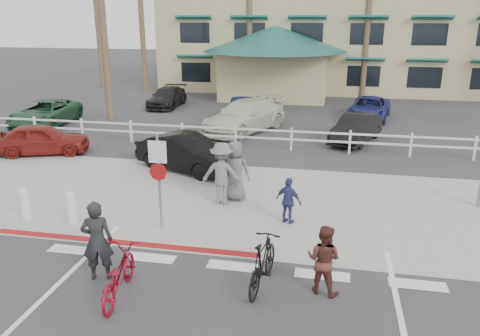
% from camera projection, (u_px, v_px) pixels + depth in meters
% --- Properties ---
extents(ground, '(140.00, 140.00, 0.00)m').
position_uv_depth(ground, '(227.00, 281.00, 10.09)').
color(ground, '#333335').
extents(sidewalk_plaza, '(22.00, 7.00, 0.01)m').
position_uv_depth(sidewalk_plaza, '(260.00, 203.00, 14.29)').
color(sidewalk_plaza, gray).
rests_on(sidewalk_plaza, ground).
extents(cross_street, '(40.00, 5.00, 0.01)m').
position_uv_depth(cross_street, '(276.00, 164.00, 18.02)').
color(cross_street, '#333335').
rests_on(cross_street, ground).
extents(parking_lot, '(50.00, 16.00, 0.01)m').
position_uv_depth(parking_lot, '(296.00, 115.00, 26.88)').
color(parking_lot, '#333335').
rests_on(parking_lot, ground).
extents(curb_red, '(7.00, 0.25, 0.02)m').
position_uv_depth(curb_red, '(122.00, 243.00, 11.76)').
color(curb_red, maroon).
rests_on(curb_red, ground).
extents(rail_fence, '(29.40, 0.16, 1.00)m').
position_uv_depth(rail_fence, '(294.00, 140.00, 19.64)').
color(rail_fence, silver).
rests_on(rail_fence, ground).
extents(building, '(28.00, 16.00, 11.30)m').
position_uv_depth(building, '(338.00, 13.00, 36.89)').
color(building, '#C6B787').
rests_on(building, ground).
extents(sign_post, '(0.50, 0.10, 2.90)m').
position_uv_depth(sign_post, '(159.00, 178.00, 12.12)').
color(sign_post, gray).
rests_on(sign_post, ground).
extents(bollard_0, '(0.26, 0.26, 0.95)m').
position_uv_depth(bollard_0, '(71.00, 208.00, 12.70)').
color(bollard_0, silver).
rests_on(bollard_0, ground).
extents(bollard_1, '(0.26, 0.26, 0.95)m').
position_uv_depth(bollard_1, '(25.00, 204.00, 12.96)').
color(bollard_1, silver).
rests_on(bollard_1, ground).
extents(palm_1, '(4.00, 4.00, 13.00)m').
position_uv_depth(palm_1, '(140.00, 1.00, 33.62)').
color(palm_1, '#255621').
rests_on(palm_1, ground).
extents(palm_10, '(4.00, 4.00, 12.00)m').
position_uv_depth(palm_10, '(101.00, 5.00, 24.08)').
color(palm_10, '#255621').
rests_on(palm_10, ground).
extents(bike_red, '(0.88, 1.95, 0.99)m').
position_uv_depth(bike_red, '(118.00, 275.00, 9.37)').
color(bike_red, maroon).
rests_on(bike_red, ground).
extents(rider_red, '(0.76, 0.62, 1.80)m').
position_uv_depth(rider_red, '(97.00, 241.00, 9.91)').
color(rider_red, black).
rests_on(rider_red, ground).
extents(bike_black, '(0.77, 1.89, 1.10)m').
position_uv_depth(bike_black, '(263.00, 263.00, 9.71)').
color(bike_black, black).
rests_on(bike_black, ground).
extents(rider_black, '(0.87, 0.77, 1.49)m').
position_uv_depth(rider_black, '(323.00, 260.00, 9.46)').
color(rider_black, '#532A22').
rests_on(rider_black, ground).
extents(pedestrian_a, '(1.26, 0.74, 1.92)m').
position_uv_depth(pedestrian_a, '(222.00, 174.00, 13.94)').
color(pedestrian_a, slate).
rests_on(pedestrian_a, ground).
extents(pedestrian_child, '(0.83, 0.61, 1.32)m').
position_uv_depth(pedestrian_child, '(289.00, 201.00, 12.69)').
color(pedestrian_child, navy).
rests_on(pedestrian_child, ground).
extents(pedestrian_b, '(0.95, 0.65, 1.88)m').
position_uv_depth(pedestrian_b, '(235.00, 171.00, 14.27)').
color(pedestrian_b, '#5A5A5E').
rests_on(pedestrian_b, ground).
extents(car_white_sedan, '(4.27, 2.94, 1.33)m').
position_uv_depth(car_white_sedan, '(187.00, 153.00, 17.14)').
color(car_white_sedan, black).
rests_on(car_white_sedan, ground).
extents(car_red_compact, '(4.01, 2.65, 1.27)m').
position_uv_depth(car_red_compact, '(42.00, 139.00, 19.19)').
color(car_red_compact, maroon).
rests_on(car_red_compact, ground).
extents(lot_car_0, '(2.57, 4.93, 1.33)m').
position_uv_depth(lot_car_0, '(45.00, 113.00, 24.13)').
color(lot_car_0, '#224C30').
rests_on(lot_car_0, ground).
extents(lot_car_1, '(4.11, 5.61, 1.51)m').
position_uv_depth(lot_car_1, '(245.00, 116.00, 22.99)').
color(lot_car_1, silver).
rests_on(lot_car_1, ground).
extents(lot_car_2, '(2.42, 4.51, 1.46)m').
position_uv_depth(lot_car_2, '(242.00, 111.00, 24.45)').
color(lot_car_2, navy).
rests_on(lot_car_2, ground).
extents(lot_car_3, '(2.58, 4.00, 1.24)m').
position_uv_depth(lot_car_3, '(356.00, 128.00, 21.04)').
color(lot_car_3, black).
rests_on(lot_car_3, ground).
extents(lot_car_4, '(1.79, 4.19, 1.20)m').
position_uv_depth(lot_car_4, '(167.00, 97.00, 29.27)').
color(lot_car_4, black).
rests_on(lot_car_4, ground).
extents(lot_car_5, '(2.73, 4.63, 1.21)m').
position_uv_depth(lot_car_5, '(369.00, 108.00, 25.73)').
color(lot_car_5, navy).
rests_on(lot_car_5, ground).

